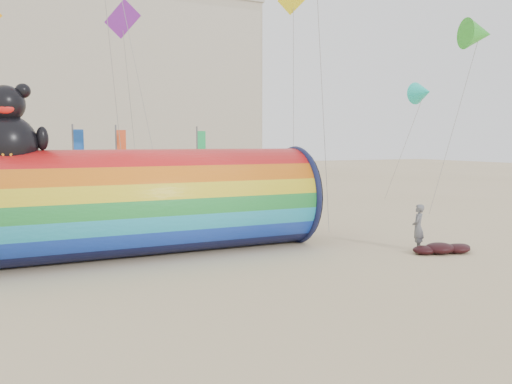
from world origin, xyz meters
name	(u,v)px	position (x,y,z in m)	size (l,w,h in m)	color
ground	(261,269)	(0.00, 0.00, 0.00)	(160.00, 160.00, 0.00)	#CCB58C
windsock_assembly	(138,200)	(-3.26, 3.76, 2.06)	(13.48, 4.11, 6.22)	red
kite_handler	(418,227)	(6.72, 0.05, 0.90)	(0.65, 0.43, 1.80)	slate
fabric_bundle	(443,248)	(7.29, -0.69, 0.17)	(2.62, 1.35, 0.41)	#370A0D
festival_banners	(136,167)	(-0.88, 16.49, 2.64)	(8.53, 1.56, 5.20)	#59595E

